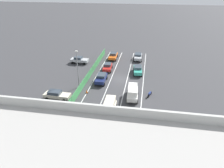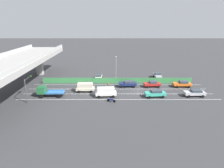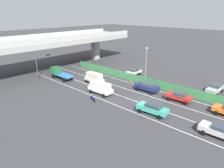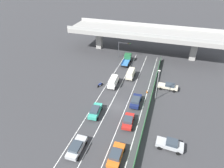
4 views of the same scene
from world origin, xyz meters
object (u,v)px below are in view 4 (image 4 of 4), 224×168
car_sedan_red (128,121)px  street_lamp (158,82)px  flatbed_truck_blue (127,59)px  car_taxi_orange (116,155)px  car_van_cream (131,73)px  motorcycle (100,85)px  car_taxi_teal (95,111)px  car_sedan_navy (136,101)px  car_sedan_silver (76,147)px  parked_wagon_silver (170,144)px  parked_sedan_cream (168,86)px  traffic_light (123,47)px  car_van_white (113,81)px  traffic_cone (147,91)px

car_sedan_red → street_lamp: bearing=67.7°
flatbed_truck_blue → street_lamp: (10.47, -15.99, 3.24)m
car_sedan_red → car_taxi_orange: bearing=-90.0°
car_van_cream → motorcycle: (-6.16, -6.33, -0.78)m
car_van_cream → motorcycle: car_van_cream is taller
car_taxi_teal → car_taxi_orange: 11.00m
car_sedan_navy → car_sedan_silver: 16.14m
car_sedan_red → street_lamp: (3.87, 9.41, 3.60)m
flatbed_truck_blue → motorcycle: (-3.10, -14.74, -0.78)m
parked_wagon_silver → car_sedan_red: bearing=157.9°
parked_sedan_cream → street_lamp: 6.61m
flatbed_truck_blue → motorcycle: bearing=-101.9°
traffic_light → car_sedan_silver: bearing=-86.4°
parked_wagon_silver → street_lamp: bearing=107.3°
flatbed_truck_blue → traffic_light: (-2.18, 2.96, 2.48)m
car_sedan_silver → car_van_white: bearing=90.7°
car_taxi_teal → motorcycle: size_ratio=2.53×
street_lamp → traffic_cone: 5.08m
car_van_white → car_sedan_silver: car_van_white is taller
car_sedan_silver → parked_sedan_cream: (12.75, 22.79, -0.02)m
car_van_cream → traffic_cone: bearing=-46.5°
car_van_cream → car_sedan_red: size_ratio=1.01×
traffic_light → street_lamp: 22.80m
car_van_white → traffic_cone: size_ratio=6.55×
car_sedan_silver → street_lamp: street_lamp is taller
car_van_cream → street_lamp: street_lamp is taller
car_sedan_red → car_taxi_teal: (-6.92, 0.71, 0.06)m
car_taxi_teal → car_taxi_orange: (6.92, -8.55, -0.03)m
car_sedan_silver → parked_wagon_silver: size_ratio=1.05×
flatbed_truck_blue → parked_wagon_silver: (14.38, -28.56, -0.32)m
parked_wagon_silver → parked_sedan_cream: size_ratio=0.95×
car_van_cream → parked_wagon_silver: 23.13m
car_sedan_red → motorcycle: (-9.71, 10.66, -0.42)m
car_sedan_red → traffic_light: bearing=107.2°
car_taxi_orange → car_van_cream: bearing=98.1°
flatbed_truck_blue → traffic_cone: size_ratio=8.06×
car_sedan_red → car_taxi_teal: bearing=174.2°
parked_sedan_cream → street_lamp: street_lamp is taller
car_van_white → traffic_light: (-2.07, 16.49, 2.48)m
traffic_light → street_lamp: size_ratio=0.70×
car_sedan_silver → flatbed_truck_blue: size_ratio=0.79×
car_sedan_red → flatbed_truck_blue: (-6.60, 25.40, 0.36)m
flatbed_truck_blue → parked_sedan_cream: size_ratio=1.26×
street_lamp → traffic_cone: bearing=136.6°
car_sedan_silver → motorcycle: (-3.24, 19.04, -0.44)m
car_taxi_teal → car_van_cream: bearing=78.3°
car_sedan_silver → car_taxi_teal: size_ratio=0.99×
car_sedan_navy → parked_sedan_cream: 10.15m
car_van_white → parked_sedan_cream: size_ratio=1.02×
car_sedan_navy → car_taxi_orange: 14.22m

